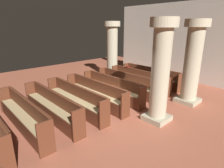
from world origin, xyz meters
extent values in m
plane|color=#AD5B42|center=(0.00, 0.00, 0.00)|extent=(19.20, 19.20, 0.00)
cube|color=silver|center=(0.00, 6.08, 2.25)|extent=(10.00, 0.16, 4.50)
cube|color=brown|center=(-0.84, 3.74, 0.48)|extent=(3.49, 0.38, 0.05)
cube|color=brown|center=(-0.84, 3.91, 0.73)|extent=(3.49, 0.04, 0.47)
cube|color=#562B1A|center=(-0.84, 3.96, 0.96)|extent=(3.35, 0.06, 0.02)
cube|color=#5B2D1B|center=(-2.62, 3.74, 0.49)|extent=(0.06, 0.44, 0.97)
cube|color=#5B2D1B|center=(0.93, 3.74, 0.49)|extent=(0.06, 0.44, 0.97)
cube|color=brown|center=(-0.84, 3.57, 0.24)|extent=(3.49, 0.03, 0.43)
cube|color=tan|center=(-0.84, 3.72, 0.51)|extent=(3.21, 0.32, 0.02)
cube|color=brown|center=(-0.84, 2.77, 0.48)|extent=(3.49, 0.38, 0.05)
cube|color=brown|center=(-0.84, 2.94, 0.73)|extent=(3.49, 0.04, 0.47)
cube|color=#562B1A|center=(-0.84, 2.98, 0.96)|extent=(3.35, 0.06, 0.02)
cube|color=#5B2D1B|center=(-2.62, 2.77, 0.49)|extent=(0.06, 0.44, 0.97)
cube|color=#5B2D1B|center=(0.93, 2.77, 0.49)|extent=(0.06, 0.44, 0.97)
cube|color=brown|center=(-0.84, 2.59, 0.24)|extent=(3.49, 0.03, 0.43)
cube|color=tan|center=(-0.84, 2.75, 0.51)|extent=(3.21, 0.32, 0.02)
cube|color=brown|center=(-0.84, 1.80, 0.48)|extent=(3.49, 0.38, 0.05)
cube|color=brown|center=(-0.84, 1.96, 0.73)|extent=(3.49, 0.04, 0.47)
cube|color=#562B1A|center=(-0.84, 2.01, 0.96)|extent=(3.35, 0.06, 0.02)
cube|color=#5B2D1B|center=(-2.62, 1.80, 0.49)|extent=(0.06, 0.44, 0.97)
cube|color=#5B2D1B|center=(0.93, 1.80, 0.49)|extent=(0.06, 0.44, 0.97)
cube|color=brown|center=(-0.84, 1.62, 0.24)|extent=(3.49, 0.03, 0.43)
cube|color=tan|center=(-0.84, 1.78, 0.51)|extent=(3.21, 0.32, 0.02)
cube|color=brown|center=(-0.84, 0.82, 0.48)|extent=(3.49, 0.38, 0.05)
cube|color=brown|center=(-0.84, 0.99, 0.73)|extent=(3.49, 0.04, 0.47)
cube|color=#562B1A|center=(-0.84, 1.04, 0.96)|extent=(3.35, 0.06, 0.02)
cube|color=#5B2D1B|center=(-2.62, 0.82, 0.49)|extent=(0.06, 0.44, 0.97)
cube|color=#5B2D1B|center=(0.93, 0.82, 0.49)|extent=(0.06, 0.44, 0.97)
cube|color=brown|center=(-0.84, 0.65, 0.24)|extent=(3.49, 0.03, 0.43)
cube|color=tan|center=(-0.84, 0.80, 0.51)|extent=(3.21, 0.32, 0.02)
cube|color=brown|center=(-0.84, -0.15, 0.48)|extent=(3.49, 0.38, 0.05)
cube|color=brown|center=(-0.84, 0.02, 0.73)|extent=(3.49, 0.04, 0.47)
cube|color=#562B1A|center=(-0.84, 0.07, 0.96)|extent=(3.35, 0.06, 0.02)
cube|color=#5B2D1B|center=(-2.62, -0.15, 0.49)|extent=(0.06, 0.44, 0.97)
cube|color=#5B2D1B|center=(0.93, -0.15, 0.49)|extent=(0.06, 0.44, 0.97)
cube|color=brown|center=(-0.84, -0.32, 0.24)|extent=(3.49, 0.03, 0.43)
cube|color=tan|center=(-0.84, -0.17, 0.51)|extent=(3.21, 0.32, 0.02)
cube|color=brown|center=(-0.84, -1.12, 0.48)|extent=(3.49, 0.38, 0.05)
cube|color=brown|center=(-0.84, -0.95, 0.73)|extent=(3.49, 0.04, 0.47)
cube|color=#562B1A|center=(-0.84, -0.91, 0.96)|extent=(3.35, 0.06, 0.02)
cube|color=#5B2D1B|center=(-2.62, -1.12, 0.49)|extent=(0.06, 0.44, 0.97)
cube|color=#5B2D1B|center=(0.93, -1.12, 0.49)|extent=(0.06, 0.44, 0.97)
cube|color=brown|center=(-0.84, -1.30, 0.24)|extent=(3.49, 0.03, 0.43)
cube|color=tan|center=(-0.84, -1.14, 0.51)|extent=(3.21, 0.32, 0.02)
cube|color=brown|center=(-0.84, -2.09, 0.48)|extent=(3.49, 0.38, 0.05)
cube|color=brown|center=(-0.84, -1.93, 0.73)|extent=(3.49, 0.04, 0.47)
cube|color=#562B1A|center=(-0.84, -1.88, 0.96)|extent=(3.35, 0.06, 0.02)
cube|color=#5B2D1B|center=(-2.62, -2.09, 0.49)|extent=(0.06, 0.44, 0.97)
cube|color=#5B2D1B|center=(0.93, -2.09, 0.49)|extent=(0.06, 0.44, 0.97)
cube|color=brown|center=(-0.84, -2.27, 0.24)|extent=(3.49, 0.03, 0.43)
cube|color=tan|center=(-0.84, -2.11, 0.51)|extent=(3.21, 0.32, 0.02)
cube|color=brown|center=(-0.84, -3.06, 0.48)|extent=(3.49, 0.38, 0.05)
cube|color=brown|center=(-0.84, -2.90, 0.73)|extent=(3.49, 0.04, 0.47)
cube|color=#562B1A|center=(-0.84, -2.85, 0.96)|extent=(3.35, 0.06, 0.02)
cube|color=#5B2D1B|center=(-2.62, -3.06, 0.49)|extent=(0.06, 0.44, 0.97)
cube|color=#5B2D1B|center=(0.93, -3.06, 0.49)|extent=(0.06, 0.44, 0.97)
cube|color=brown|center=(-0.84, -3.24, 0.24)|extent=(3.49, 0.03, 0.43)
cube|color=tan|center=(-0.84, -3.08, 0.51)|extent=(3.21, 0.32, 0.02)
cube|color=#5B2D1B|center=(0.93, -4.04, 0.49)|extent=(0.06, 0.44, 0.97)
cube|color=tan|center=(1.78, 2.92, 0.09)|extent=(0.90, 0.90, 0.18)
cylinder|color=#BCB293|center=(1.78, 2.92, 1.66)|extent=(0.66, 0.66, 2.97)
cylinder|color=beige|center=(1.78, 2.92, 3.30)|extent=(0.96, 0.96, 0.30)
cube|color=tan|center=(-3.42, 3.29, 0.09)|extent=(0.90, 0.90, 0.18)
cylinder|color=#BCB293|center=(-3.42, 3.29, 1.66)|extent=(0.66, 0.66, 2.97)
cylinder|color=beige|center=(-3.42, 3.29, 3.30)|extent=(0.96, 0.96, 0.30)
cube|color=tan|center=(1.78, 0.57, 0.09)|extent=(0.81, 0.81, 0.18)
cylinder|color=#BCB293|center=(1.78, 0.57, 1.66)|extent=(0.60, 0.60, 2.97)
cylinder|color=beige|center=(1.78, 0.57, 3.30)|extent=(0.87, 0.87, 0.30)
cube|color=#411E13|center=(-0.65, 4.81, 0.03)|extent=(0.45, 0.45, 0.06)
cube|color=#4C2316|center=(-0.65, 4.81, 0.47)|extent=(0.28, 0.28, 0.95)
cube|color=#502518|center=(-0.65, 4.81, 1.01)|extent=(0.48, 0.35, 0.15)
cube|color=maroon|center=(-1.81, 2.98, 0.99)|extent=(0.14, 0.18, 0.04)
camera|label=1|loc=(4.98, -4.59, 3.20)|focal=29.61mm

